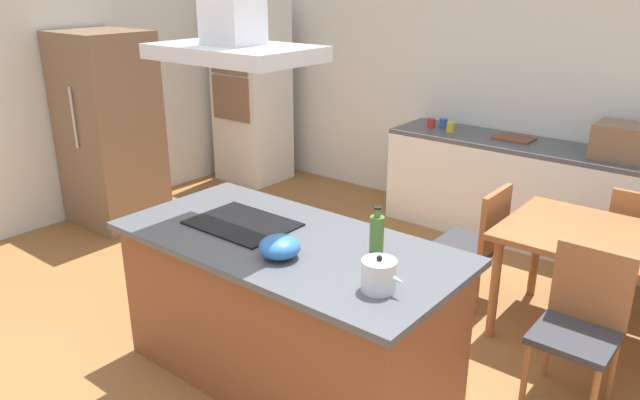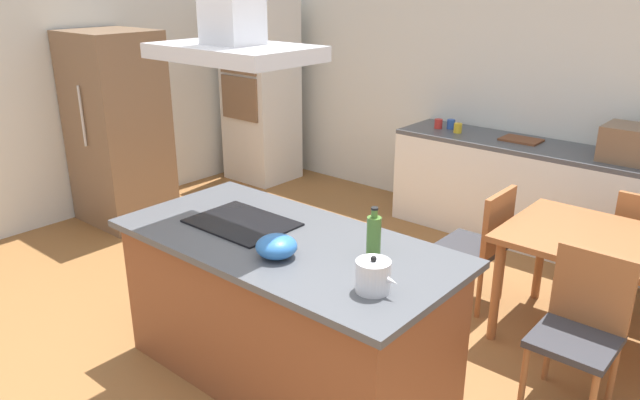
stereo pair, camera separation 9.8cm
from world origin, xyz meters
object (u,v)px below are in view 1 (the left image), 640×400
object	(u,v)px
coffee_mug_yellow	(451,127)
chair_facing_back_wall	(640,241)
coffee_mug_blue	(443,123)
wall_oven_stack	(251,86)
cooktop	(242,224)
refrigerator	(110,130)
countertop_microwave	(629,142)
coffee_mug_red	(431,123)
chair_facing_island	(582,318)
mixing_bowl	(280,247)
dining_table	(619,252)
chair_at_left_end	(479,238)
range_hood	(232,11)
tea_kettle	(379,275)
cutting_board	(514,138)
olive_oil_bottle	(377,235)

from	to	relation	value
coffee_mug_yellow	chair_facing_back_wall	bearing A→B (deg)	-18.63
coffee_mug_blue	wall_oven_stack	bearing A→B (deg)	-172.90
cooktop	refrigerator	world-z (taller)	refrigerator
countertop_microwave	coffee_mug_red	world-z (taller)	countertop_microwave
coffee_mug_red	chair_facing_island	world-z (taller)	coffee_mug_red
coffee_mug_red	countertop_microwave	bearing A→B (deg)	0.37
mixing_bowl	dining_table	bearing A→B (deg)	54.27
mixing_bowl	chair_at_left_end	world-z (taller)	mixing_bowl
coffee_mug_red	range_hood	bearing A→B (deg)	-83.09
coffee_mug_yellow	chair_facing_back_wall	xyz separation A→B (m)	(1.85, -0.62, -0.44)
chair_facing_back_wall	coffee_mug_blue	bearing A→B (deg)	159.89
countertop_microwave	chair_facing_back_wall	xyz separation A→B (m)	(0.32, -0.67, -0.53)
coffee_mug_blue	chair_facing_back_wall	bearing A→B (deg)	-20.11
refrigerator	chair_facing_back_wall	world-z (taller)	refrigerator
tea_kettle	chair_facing_island	world-z (taller)	tea_kettle
dining_table	chair_facing_island	world-z (taller)	chair_facing_island
cutting_board	range_hood	world-z (taller)	range_hood
cutting_board	dining_table	world-z (taller)	cutting_board
tea_kettle	refrigerator	distance (m)	3.83
countertop_microwave	chair_at_left_end	distance (m)	1.55
chair_facing_island	chair_facing_back_wall	world-z (taller)	same
cooktop	olive_oil_bottle	distance (m)	0.86
coffee_mug_blue	chair_facing_island	distance (m)	2.88
coffee_mug_yellow	refrigerator	distance (m)	3.21
dining_table	chair_facing_back_wall	size ratio (longest dim) A/B	1.57
refrigerator	chair_facing_island	size ratio (longest dim) A/B	2.04
coffee_mug_blue	wall_oven_stack	world-z (taller)	wall_oven_stack
countertop_microwave	coffee_mug_blue	world-z (taller)	countertop_microwave
coffee_mug_yellow	dining_table	xyz separation A→B (m)	(1.85, -1.29, -0.28)
cooktop	tea_kettle	world-z (taller)	tea_kettle
mixing_bowl	range_hood	distance (m)	1.25
olive_oil_bottle	chair_facing_island	distance (m)	1.25
coffee_mug_blue	chair_at_left_end	world-z (taller)	coffee_mug_blue
chair_at_left_end	coffee_mug_yellow	bearing A→B (deg)	125.86
coffee_mug_red	cutting_board	distance (m)	0.81
countertop_microwave	coffee_mug_blue	bearing A→B (deg)	178.15
cooktop	chair_at_left_end	bearing A→B (deg)	62.37
cooktop	tea_kettle	bearing A→B (deg)	-8.62
countertop_microwave	range_hood	size ratio (longest dim) A/B	0.56
cooktop	chair_at_left_end	size ratio (longest dim) A/B	0.67
countertop_microwave	cutting_board	size ratio (longest dim) A/B	1.47
coffee_mug_red	dining_table	xyz separation A→B (m)	(2.07, -1.32, -0.28)
cutting_board	range_hood	size ratio (longest dim) A/B	0.38
coffee_mug_yellow	wall_oven_stack	size ratio (longest dim) A/B	0.04
mixing_bowl	chair_facing_island	distance (m)	1.71
coffee_mug_blue	chair_facing_island	bearing A→B (deg)	-46.14
coffee_mug_yellow	cooktop	bearing A→B (deg)	-87.54
chair_at_left_end	chair_facing_back_wall	bearing A→B (deg)	36.01
cooktop	coffee_mug_yellow	world-z (taller)	coffee_mug_yellow
range_hood	countertop_microwave	bearing A→B (deg)	64.02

